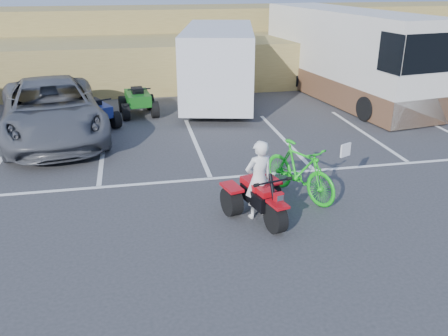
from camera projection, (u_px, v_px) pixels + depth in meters
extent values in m
plane|color=#323234|center=(231.00, 226.00, 9.54)|extent=(100.00, 100.00, 0.00)
cube|color=white|center=(3.00, 157.00, 13.11)|extent=(0.12, 5.00, 0.01)
cube|color=white|center=(103.00, 150.00, 13.59)|extent=(0.12, 5.00, 0.01)
cube|color=white|center=(196.00, 144.00, 14.07)|extent=(0.12, 5.00, 0.01)
cube|color=white|center=(283.00, 138.00, 14.56)|extent=(0.12, 5.00, 0.01)
cube|color=white|center=(364.00, 133.00, 15.04)|extent=(0.12, 5.00, 0.01)
cube|color=white|center=(441.00, 128.00, 15.52)|extent=(0.12, 5.00, 0.01)
cube|color=white|center=(211.00, 179.00, 11.71)|extent=(28.00, 0.12, 0.01)
cube|color=olive|center=(168.00, 60.00, 21.86)|extent=(40.00, 6.00, 2.00)
cube|color=olive|center=(162.00, 29.00, 24.65)|extent=(40.00, 4.00, 2.20)
imported|color=white|center=(259.00, 180.00, 9.59)|extent=(0.69, 0.54, 1.67)
imported|color=#14BF19|center=(300.00, 171.00, 10.56)|extent=(1.46, 2.15, 1.27)
imported|color=#4E5056|center=(52.00, 110.00, 14.41)|extent=(3.93, 6.62, 1.73)
cube|color=silver|center=(219.00, 63.00, 17.86)|extent=(3.73, 6.53, 2.56)
cylinder|color=black|center=(219.00, 95.00, 18.32)|extent=(2.35, 1.19, 0.72)
cube|color=silver|center=(344.00, 54.00, 18.86)|extent=(3.75, 9.58, 3.36)
cube|color=brown|center=(342.00, 84.00, 19.32)|extent=(3.80, 9.59, 0.93)
cube|color=black|center=(433.00, 53.00, 14.52)|extent=(2.12, 0.35, 1.21)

